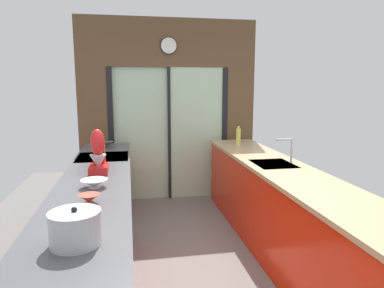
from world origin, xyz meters
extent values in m
cube|color=slate|center=(0.00, 0.60, -0.01)|extent=(5.04, 7.60, 0.02)
cube|color=brown|center=(0.00, 2.40, 2.35)|extent=(2.64, 0.08, 0.70)
cube|color=#B2D1AD|center=(-0.42, 2.42, 1.00)|extent=(0.80, 0.02, 2.00)
cube|color=#B2D1AD|center=(0.42, 2.38, 1.00)|extent=(0.80, 0.02, 2.00)
cube|color=black|center=(-0.86, 2.40, 1.00)|extent=(0.08, 0.10, 2.00)
cube|color=black|center=(0.86, 2.40, 1.00)|extent=(0.08, 0.10, 2.00)
cube|color=black|center=(0.00, 2.40, 1.00)|extent=(0.04, 0.10, 2.00)
cube|color=brown|center=(-1.11, 2.40, 1.00)|extent=(0.42, 0.08, 2.00)
cube|color=brown|center=(1.11, 2.40, 1.00)|extent=(0.42, 0.08, 2.00)
cylinder|color=white|center=(0.00, 2.34, 2.30)|extent=(0.22, 0.03, 0.22)
torus|color=black|center=(0.00, 2.34, 2.30)|extent=(0.24, 0.02, 0.24)
cube|color=red|center=(-0.91, -0.33, 0.44)|extent=(0.58, 2.55, 0.88)
cube|color=red|center=(-0.91, 1.88, 0.44)|extent=(0.58, 0.65, 0.88)
cube|color=#4C4C51|center=(-0.91, 0.30, 0.90)|extent=(0.62, 3.80, 0.04)
cube|color=red|center=(0.91, 0.30, 0.44)|extent=(0.58, 3.80, 0.88)
cube|color=tan|center=(0.91, 0.30, 0.90)|extent=(0.62, 3.80, 0.04)
cube|color=#B7BABC|center=(0.89, 0.55, 0.90)|extent=(0.40, 0.48, 0.05)
cylinder|color=#B7BABC|center=(1.09, 0.55, 1.05)|extent=(0.02, 0.02, 0.27)
cylinder|color=#B7BABC|center=(1.00, 0.55, 1.18)|extent=(0.18, 0.02, 0.02)
cube|color=#B7BABC|center=(-0.91, 1.25, 0.44)|extent=(0.58, 0.60, 0.88)
cube|color=black|center=(-0.61, 1.25, 0.48)|extent=(0.01, 0.48, 0.28)
cube|color=black|center=(-0.91, 1.25, 0.91)|extent=(0.58, 0.60, 0.03)
cylinder|color=#B7BABC|center=(-0.61, 1.07, 0.80)|extent=(0.02, 0.04, 0.04)
cylinder|color=#B7BABC|center=(-0.61, 1.25, 0.80)|extent=(0.02, 0.04, 0.04)
cylinder|color=#B7BABC|center=(-0.61, 1.43, 0.80)|extent=(0.02, 0.04, 0.04)
cylinder|color=#BC4C38|center=(-0.89, -0.40, 0.92)|extent=(0.07, 0.07, 0.01)
cone|color=#BC4C38|center=(-0.89, -0.40, 0.96)|extent=(0.15, 0.15, 0.06)
cylinder|color=silver|center=(-0.89, -0.01, 0.92)|extent=(0.10, 0.10, 0.01)
cone|color=silver|center=(-0.89, -0.01, 0.96)|extent=(0.22, 0.22, 0.06)
cylinder|color=#514C47|center=(-0.89, 1.81, 0.92)|extent=(0.08, 0.08, 0.01)
cone|color=#514C47|center=(-0.89, 1.81, 0.97)|extent=(0.17, 0.17, 0.08)
cube|color=brown|center=(-0.89, 0.78, 1.02)|extent=(0.08, 0.14, 0.21)
cylinder|color=black|center=(-0.92, 0.78, 1.15)|extent=(0.02, 0.02, 0.06)
cylinder|color=black|center=(-0.90, 0.78, 1.14)|extent=(0.02, 0.02, 0.05)
cylinder|color=black|center=(-0.88, 0.78, 1.16)|extent=(0.02, 0.02, 0.09)
cylinder|color=black|center=(-0.86, 0.78, 1.16)|extent=(0.02, 0.02, 0.09)
cube|color=red|center=(-0.89, 0.46, 0.96)|extent=(0.17, 0.26, 0.08)
cube|color=red|center=(-0.89, 0.56, 1.10)|extent=(0.10, 0.08, 0.20)
ellipsoid|color=red|center=(-0.89, 0.45, 1.22)|extent=(0.13, 0.12, 0.24)
cone|color=#B7BABC|center=(-0.89, 0.43, 1.04)|extent=(0.15, 0.15, 0.13)
cylinder|color=#B7BABC|center=(-0.89, -1.04, 1.00)|extent=(0.26, 0.26, 0.17)
cylinder|color=#B7BABC|center=(-0.89, -1.04, 1.09)|extent=(0.27, 0.27, 0.01)
sphere|color=black|center=(-0.89, -1.04, 1.11)|extent=(0.03, 0.03, 0.03)
cylinder|color=#D1CC4C|center=(0.89, 1.76, 1.03)|extent=(0.06, 0.06, 0.23)
cylinder|color=#D1CC4C|center=(0.89, 1.76, 1.17)|extent=(0.03, 0.03, 0.04)
cylinder|color=black|center=(0.89, 1.76, 1.19)|extent=(0.03, 0.03, 0.01)
camera|label=1|loc=(-0.60, -2.83, 1.74)|focal=32.60mm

